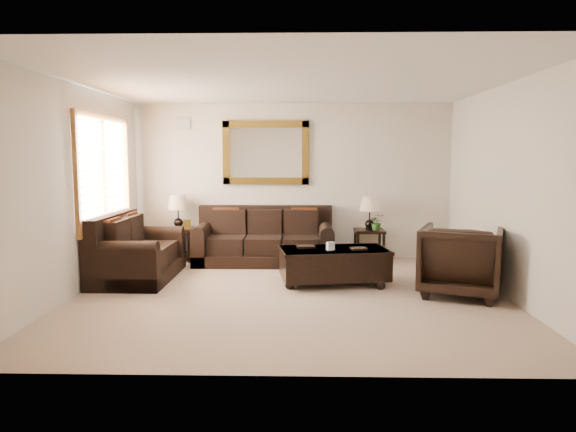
{
  "coord_description": "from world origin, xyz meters",
  "views": [
    {
      "loc": [
        0.13,
        -6.49,
        1.76
      ],
      "look_at": [
        -0.03,
        0.6,
        0.96
      ],
      "focal_mm": 32.0,
      "sensor_mm": 36.0,
      "label": 1
    }
  ],
  "objects_px": {
    "end_table_right": "(370,219)",
    "sofa": "(265,243)",
    "coffee_table": "(334,262)",
    "armchair": "(461,257)",
    "loveseat": "(134,255)",
    "end_table_left": "(178,218)"
  },
  "relations": [
    {
      "from": "coffee_table",
      "to": "end_table_right",
      "type": "bearing_deg",
      "value": 57.68
    },
    {
      "from": "sofa",
      "to": "coffee_table",
      "type": "xyz_separation_m",
      "value": [
        1.07,
        -1.47,
        -0.03
      ]
    },
    {
      "from": "end_table_right",
      "to": "coffee_table",
      "type": "xyz_separation_m",
      "value": [
        -0.71,
        -1.63,
        -0.41
      ]
    },
    {
      "from": "sofa",
      "to": "coffee_table",
      "type": "distance_m",
      "value": 1.82
    },
    {
      "from": "sofa",
      "to": "loveseat",
      "type": "xyz_separation_m",
      "value": [
        -1.83,
        -1.21,
        0.01
      ]
    },
    {
      "from": "coffee_table",
      "to": "armchair",
      "type": "bearing_deg",
      "value": -27.82
    },
    {
      "from": "end_table_left",
      "to": "armchair",
      "type": "bearing_deg",
      "value": -27.61
    },
    {
      "from": "end_table_left",
      "to": "armchair",
      "type": "xyz_separation_m",
      "value": [
        4.15,
        -2.17,
        -0.24
      ]
    },
    {
      "from": "coffee_table",
      "to": "armchair",
      "type": "height_order",
      "value": "armchair"
    },
    {
      "from": "sofa",
      "to": "coffee_table",
      "type": "height_order",
      "value": "sofa"
    },
    {
      "from": "loveseat",
      "to": "coffee_table",
      "type": "height_order",
      "value": "loveseat"
    },
    {
      "from": "sofa",
      "to": "coffee_table",
      "type": "bearing_deg",
      "value": -53.86
    },
    {
      "from": "end_table_left",
      "to": "coffee_table",
      "type": "bearing_deg",
      "value": -32.35
    },
    {
      "from": "sofa",
      "to": "coffee_table",
      "type": "relative_size",
      "value": 1.45
    },
    {
      "from": "coffee_table",
      "to": "armchair",
      "type": "distance_m",
      "value": 1.69
    },
    {
      "from": "end_table_right",
      "to": "sofa",
      "type": "bearing_deg",
      "value": -174.82
    },
    {
      "from": "end_table_right",
      "to": "coffee_table",
      "type": "distance_m",
      "value": 1.83
    },
    {
      "from": "loveseat",
      "to": "end_table_left",
      "type": "xyz_separation_m",
      "value": [
        0.33,
        1.37,
        0.39
      ]
    },
    {
      "from": "loveseat",
      "to": "armchair",
      "type": "distance_m",
      "value": 4.56
    },
    {
      "from": "sofa",
      "to": "end_table_right",
      "type": "distance_m",
      "value": 1.83
    },
    {
      "from": "sofa",
      "to": "end_table_right",
      "type": "xyz_separation_m",
      "value": [
        1.78,
        0.16,
        0.38
      ]
    },
    {
      "from": "end_table_left",
      "to": "end_table_right",
      "type": "xyz_separation_m",
      "value": [
        3.28,
        0.01,
        -0.02
      ]
    }
  ]
}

